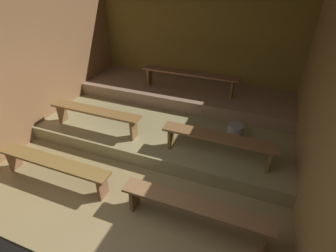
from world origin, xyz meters
name	(u,v)px	position (x,y,z in m)	size (l,w,h in m)	color
ground	(160,145)	(0.00, 2.36, -0.04)	(5.84, 5.52, 0.08)	olive
wall_back	(196,45)	(0.00, 4.75, 1.40)	(5.84, 0.06, 2.79)	olive
wall_left	(46,63)	(-2.55, 2.36, 1.40)	(0.06, 5.52, 2.79)	#8E613C
wall_right	(318,105)	(2.55, 2.36, 1.40)	(0.06, 5.52, 2.79)	olive
platform_lower	(173,119)	(0.00, 3.14, 0.14)	(5.04, 3.17, 0.28)	#8E8459
platform_middle	(185,93)	(0.00, 3.99, 0.42)	(5.04, 1.46, 0.28)	#8F7159
bench_floor_left	(53,164)	(-1.20, 0.73, 0.37)	(2.08, 0.28, 0.45)	brown
bench_floor_right	(194,208)	(1.20, 0.73, 0.37)	(2.08, 0.28, 0.45)	brown
bench_lower_left	(95,114)	(-1.22, 2.00, 0.64)	(1.92, 0.28, 0.45)	brown
bench_lower_right	(218,140)	(1.22, 2.00, 0.64)	(1.92, 0.28, 0.45)	brown
bench_middle_center	(189,75)	(0.10, 3.89, 0.93)	(2.27, 0.28, 0.45)	brown
pail_lower	(235,131)	(1.42, 2.74, 0.41)	(0.30, 0.30, 0.27)	gray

